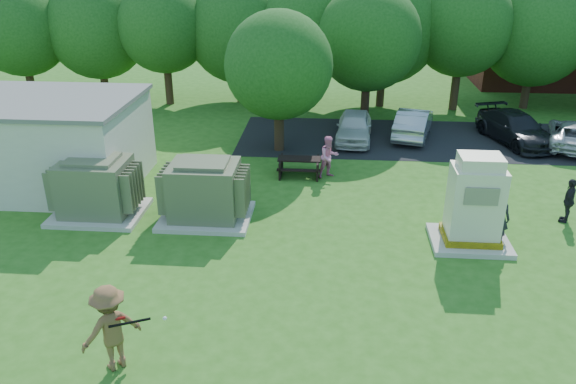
# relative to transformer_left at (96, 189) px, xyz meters

# --- Properties ---
(ground) EXTENTS (120.00, 120.00, 0.00)m
(ground) POSITION_rel_transformer_left_xyz_m (6.50, -4.50, -0.97)
(ground) COLOR #2D6619
(ground) RESTS_ON ground
(service_building) EXTENTS (10.00, 5.00, 3.20)m
(service_building) POSITION_rel_transformer_left_xyz_m (-4.50, 2.50, 0.63)
(service_building) COLOR beige
(service_building) RESTS_ON ground
(parking_strip) EXTENTS (20.00, 6.00, 0.01)m
(parking_strip) POSITION_rel_transformer_left_xyz_m (13.50, 9.00, -0.96)
(parking_strip) COLOR #232326
(parking_strip) RESTS_ON ground
(transformer_left) EXTENTS (3.00, 2.40, 2.07)m
(transformer_left) POSITION_rel_transformer_left_xyz_m (0.00, 0.00, 0.00)
(transformer_left) COLOR beige
(transformer_left) RESTS_ON ground
(transformer_right) EXTENTS (3.00, 2.40, 2.07)m
(transformer_right) POSITION_rel_transformer_left_xyz_m (3.70, 0.00, 0.00)
(transformer_right) COLOR beige
(transformer_right) RESTS_ON ground
(generator_cabinet) EXTENTS (2.37, 1.94, 2.88)m
(generator_cabinet) POSITION_rel_transformer_left_xyz_m (12.17, -1.01, 0.29)
(generator_cabinet) COLOR beige
(generator_cabinet) RESTS_ON ground
(picnic_table) EXTENTS (1.69, 1.27, 0.72)m
(picnic_table) POSITION_rel_transformer_left_xyz_m (6.58, 4.08, -0.52)
(picnic_table) COLOR black
(picnic_table) RESTS_ON ground
(batter) EXTENTS (1.48, 1.43, 2.03)m
(batter) POSITION_rel_transformer_left_xyz_m (3.25, -7.25, 0.05)
(batter) COLOR brown
(batter) RESTS_ON ground
(person_by_generator) EXTENTS (0.73, 0.70, 1.67)m
(person_by_generator) POSITION_rel_transformer_left_xyz_m (13.03, -0.85, -0.13)
(person_by_generator) COLOR black
(person_by_generator) RESTS_ON ground
(person_at_picnic) EXTENTS (1.03, 0.97, 1.68)m
(person_at_picnic) POSITION_rel_transformer_left_xyz_m (7.75, 4.00, -0.13)
(person_at_picnic) COLOR pink
(person_at_picnic) RESTS_ON ground
(person_walking_right) EXTENTS (0.75, 0.96, 1.52)m
(person_walking_right) POSITION_rel_transformer_left_xyz_m (15.67, 0.76, -0.21)
(person_walking_right) COLOR black
(person_walking_right) RESTS_ON ground
(car_white) EXTENTS (1.88, 4.05, 1.34)m
(car_white) POSITION_rel_transformer_left_xyz_m (8.86, 8.60, -0.30)
(car_white) COLOR silver
(car_white) RESTS_ON ground
(car_silver_a) EXTENTS (2.43, 4.37, 1.36)m
(car_silver_a) POSITION_rel_transformer_left_xyz_m (11.69, 9.38, -0.29)
(car_silver_a) COLOR #AEAEB3
(car_silver_a) RESTS_ON ground
(car_dark) EXTENTS (3.26, 5.06, 1.36)m
(car_dark) POSITION_rel_transformer_left_xyz_m (16.28, 8.92, -0.29)
(car_dark) COLOR black
(car_dark) RESTS_ON ground
(car_silver_b) EXTENTS (3.33, 4.78, 1.21)m
(car_silver_b) POSITION_rel_transformer_left_xyz_m (18.67, 8.46, -0.36)
(car_silver_b) COLOR silver
(car_silver_b) RESTS_ON ground
(batting_equipment) EXTENTS (1.11, 0.50, 0.12)m
(batting_equipment) POSITION_rel_transformer_left_xyz_m (3.83, -7.38, 0.35)
(batting_equipment) COLOR black
(batting_equipment) RESTS_ON ground
(tree_row) EXTENTS (41.30, 13.30, 7.30)m
(tree_row) POSITION_rel_transformer_left_xyz_m (8.25, 14.00, 3.18)
(tree_row) COLOR #47301E
(tree_row) RESTS_ON ground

